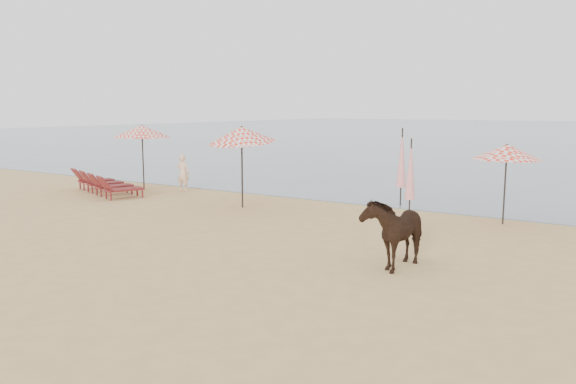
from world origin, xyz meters
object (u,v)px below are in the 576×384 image
at_px(umbrella_closed_right, 411,170).
at_px(beachgoer_left, 183,173).
at_px(cow, 395,231).
at_px(umbrella_open_right, 507,152).
at_px(umbrella_open_left_b, 242,135).
at_px(lounger_cluster_left, 104,183).
at_px(umbrella_open_left_a, 142,131).
at_px(umbrella_closed_left, 402,158).

height_order(umbrella_closed_right, beachgoer_left, umbrella_closed_right).
bearing_deg(cow, umbrella_open_right, 83.17).
bearing_deg(umbrella_open_left_b, cow, -35.17).
height_order(lounger_cluster_left, umbrella_open_left_a, umbrella_open_left_a).
relative_size(umbrella_open_right, cow, 1.29).
relative_size(lounger_cluster_left, cow, 2.30).
bearing_deg(umbrella_closed_right, beachgoer_left, 177.01).
height_order(umbrella_open_left_b, umbrella_closed_left, umbrella_open_left_b).
xyz_separation_m(umbrella_open_left_a, umbrella_open_left_b, (5.86, -1.18, 0.06)).
bearing_deg(beachgoer_left, umbrella_open_left_a, 7.47).
bearing_deg(umbrella_open_left_a, umbrella_open_right, 18.79).
bearing_deg(umbrella_open_left_b, umbrella_open_right, 6.96).
height_order(umbrella_open_left_a, umbrella_closed_left, umbrella_closed_left).
xyz_separation_m(lounger_cluster_left, umbrella_open_left_b, (6.30, 0.45, 1.99)).
distance_m(lounger_cluster_left, beachgoer_left, 3.01).
xyz_separation_m(lounger_cluster_left, umbrella_open_left_a, (0.44, 1.63, 1.93)).
height_order(umbrella_open_left_a, beachgoer_left, umbrella_open_left_a).
height_order(umbrella_open_right, beachgoer_left, umbrella_open_right).
xyz_separation_m(umbrella_open_left_b, cow, (6.86, -3.86, -1.66)).
height_order(umbrella_open_right, cow, umbrella_open_right).
distance_m(lounger_cluster_left, umbrella_open_left_b, 6.62).
xyz_separation_m(umbrella_open_right, umbrella_closed_right, (-2.53, -0.64, -0.58)).
height_order(umbrella_open_left_a, cow, umbrella_open_left_a).
bearing_deg(beachgoer_left, umbrella_open_right, 172.93).
distance_m(umbrella_open_left_b, cow, 8.05).
relative_size(lounger_cluster_left, umbrella_open_left_b, 1.46).
height_order(umbrella_open_right, umbrella_closed_right, umbrella_closed_right).
bearing_deg(umbrella_closed_left, lounger_cluster_left, -161.46).
xyz_separation_m(umbrella_open_right, beachgoer_left, (-12.02, -0.14, -1.31)).
height_order(umbrella_open_right, umbrella_closed_left, umbrella_closed_left).
bearing_deg(umbrella_open_left_a, cow, -5.33).
bearing_deg(umbrella_open_left_a, beachgoer_left, 31.48).
distance_m(umbrella_open_right, beachgoer_left, 12.09).
distance_m(umbrella_open_right, umbrella_closed_right, 2.68).
bearing_deg(umbrella_closed_left, cow, -69.74).
distance_m(lounger_cluster_left, cow, 13.60).
relative_size(lounger_cluster_left, umbrella_open_left_a, 1.55).
height_order(lounger_cluster_left, beachgoer_left, beachgoer_left).
height_order(umbrella_open_left_a, umbrella_closed_right, umbrella_open_left_a).
xyz_separation_m(umbrella_open_left_b, umbrella_closed_right, (5.33, 1.15, -0.94)).
bearing_deg(beachgoer_left, umbrella_closed_right, 169.26).
bearing_deg(beachgoer_left, cow, 145.72).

